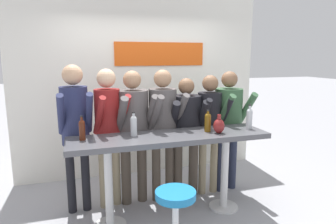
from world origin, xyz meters
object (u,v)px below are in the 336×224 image
Objects in this scene: person_far_left at (75,122)px; decorative_vase at (219,126)px; person_center at (163,121)px; person_right at (210,121)px; tasting_table at (170,149)px; wine_bottle_1 at (208,121)px; wine_bottle_0 at (82,129)px; person_center_left at (133,123)px; bar_stool at (175,214)px; person_center_right at (186,125)px; wine_bottle_2 at (134,125)px; person_far_right at (229,118)px; wine_bottle_3 at (249,118)px; person_left at (108,122)px.

person_far_left is 1.67m from decorative_vase.
person_far_left reaches higher than person_center.
person_right is at bearing -9.09° from person_center.
wine_bottle_1 reaches higher than tasting_table.
wine_bottle_1 is at bearing -2.29° from wine_bottle_0.
wine_bottle_1 reaches higher than decorative_vase.
person_center_left is 0.38m from person_center.
person_center_right is at bearing 65.15° from bar_stool.
bar_stool is 0.41× the size of person_center_right.
person_right is 1.16m from wine_bottle_2.
wine_bottle_2 is (-0.22, 0.80, 0.69)m from bar_stool.
person_far_right is 6.20× the size of wine_bottle_2.
person_right is 5.39× the size of wine_bottle_3.
wine_bottle_3 is (0.64, -0.48, 0.16)m from person_center_right.
person_center_right is at bearing 51.73° from tasting_table.
person_center_left is 1.04× the size of person_right.
person_center is at bearing -169.84° from person_center_right.
person_left reaches higher than person_center_left.
tasting_table is at bearing 76.14° from bar_stool.
person_right is 7.43× the size of decorative_vase.
person_center_left is at bearing -10.72° from person_left.
person_right is (0.70, 0.45, 0.19)m from tasting_table.
person_far_left is at bearing 179.09° from person_right.
person_center reaches higher than wine_bottle_3.
person_far_left reaches higher than bar_stool.
person_left is at bearing 163.78° from wine_bottle_3.
wine_bottle_3 is (1.41, -0.10, 0.01)m from wine_bottle_2.
person_far_right is at bearing 3.57° from person_right.
person_left is at bearing 51.44° from wine_bottle_0.
decorative_vase reaches higher than tasting_table.
person_left reaches higher than wine_bottle_0.
bar_stool is at bearing -103.86° from tasting_table.
bar_stool is 2.57× the size of wine_bottle_1.
decorative_vase is (0.51, -0.54, 0.02)m from person_center.
person_center_left is 0.40m from wine_bottle_2.
bar_stool is at bearing -74.43° from wine_bottle_2.
bar_stool is (-0.17, -0.71, -0.39)m from tasting_table.
wine_bottle_1 is at bearing 127.41° from decorative_vase.
wine_bottle_1 is 0.87m from wine_bottle_2.
person_far_right is 6.51× the size of wine_bottle_1.
wine_bottle_3 is (0.02, -0.48, 0.10)m from person_far_right.
bar_stool is 0.39× the size of person_center_left.
person_left is at bearing 169.78° from person_center.
decorative_vase is at bearing -136.91° from person_far_right.
wine_bottle_2 is at bearing 1.57° from wine_bottle_0.
bar_stool is at bearing -56.45° from person_far_left.
person_center reaches higher than person_right.
wine_bottle_2 is (0.62, -0.35, -0.00)m from person_far_left.
wine_bottle_2 is at bearing -32.15° from person_far_left.
person_far_left is (-1.02, 0.45, 0.29)m from tasting_table.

